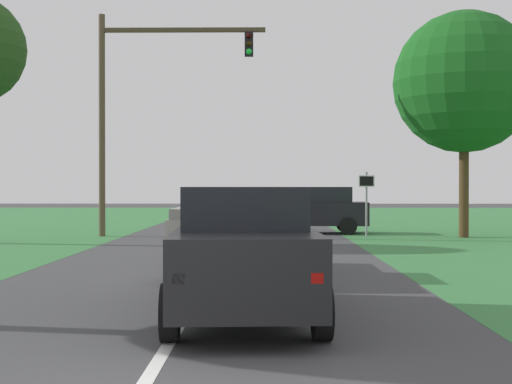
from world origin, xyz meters
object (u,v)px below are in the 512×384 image
oak_tree_right (464,82)px  crossing_suv_far (314,209)px  pickup_truck_lead (228,230)px  red_suv_near (244,249)px  traffic_light (141,93)px  keep_moving_sign (366,195)px

oak_tree_right → crossing_suv_far: bearing=157.7°
pickup_truck_lead → crossing_suv_far: size_ratio=1.09×
red_suv_near → traffic_light: 17.95m
red_suv_near → oak_tree_right: 18.79m
keep_moving_sign → oak_tree_right: oak_tree_right is taller
crossing_suv_far → pickup_truck_lead: bearing=-101.6°
oak_tree_right → crossing_suv_far: 7.61m
pickup_truck_lead → crossing_suv_far: (2.79, 13.56, 0.01)m
oak_tree_right → crossing_suv_far: oak_tree_right is taller
keep_moving_sign → crossing_suv_far: size_ratio=0.55×
traffic_light → oak_tree_right: size_ratio=1.00×
red_suv_near → crossing_suv_far: (2.31, 18.67, -0.03)m
pickup_truck_lead → keep_moving_sign: bearing=68.2°
pickup_truck_lead → oak_tree_right: oak_tree_right is taller
oak_tree_right → crossing_suv_far: (-5.45, 2.23, -4.81)m
red_suv_near → traffic_light: (-4.42, 16.82, 4.44)m
red_suv_near → crossing_suv_far: 18.81m
traffic_light → crossing_suv_far: traffic_light is taller
keep_moving_sign → oak_tree_right: (3.59, -0.33, 4.22)m
pickup_truck_lead → keep_moving_sign: (4.65, 11.66, 0.60)m
traffic_light → oak_tree_right: bearing=-1.8°
traffic_light → keep_moving_sign: traffic_light is taller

